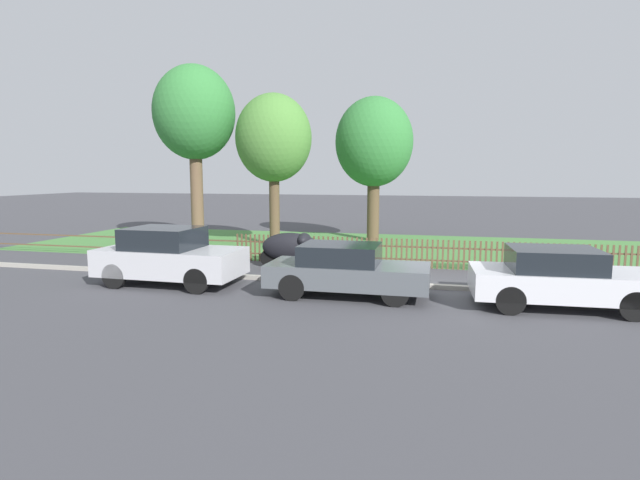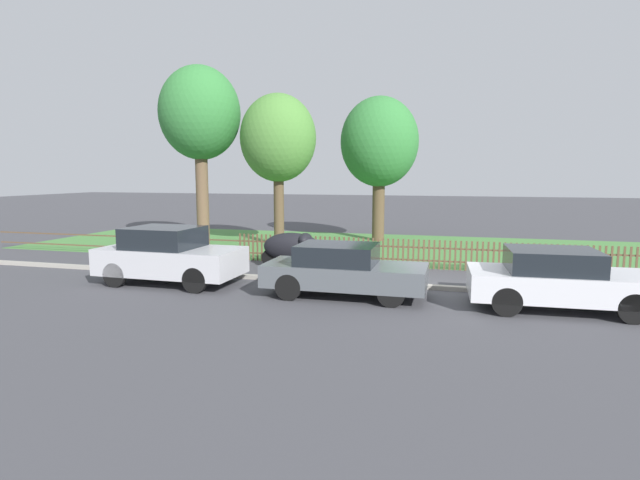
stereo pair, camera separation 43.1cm
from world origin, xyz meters
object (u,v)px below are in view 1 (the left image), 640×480
(parked_car_navy_estate, at_px, (559,278))
(tree_behind_motorcycle, at_px, (274,139))
(tree_nearest_kerb, at_px, (194,115))
(tree_mid_park, at_px, (374,143))
(parked_car_black_saloon, at_px, (346,270))
(parked_car_silver_hatchback, at_px, (169,256))
(covered_motorcycle, at_px, (292,247))

(parked_car_navy_estate, distance_m, tree_behind_motorcycle, 13.14)
(tree_nearest_kerb, xyz_separation_m, tree_mid_park, (7.31, 3.14, -1.12))
(parked_car_black_saloon, bearing_deg, parked_car_navy_estate, 0.06)
(tree_nearest_kerb, height_order, tree_behind_motorcycle, tree_nearest_kerb)
(parked_car_navy_estate, bearing_deg, parked_car_black_saloon, 178.06)
(parked_car_silver_hatchback, bearing_deg, tree_behind_motorcycle, 87.98)
(parked_car_black_saloon, distance_m, parked_car_navy_estate, 4.99)
(parked_car_black_saloon, height_order, tree_mid_park, tree_mid_park)
(tree_mid_park, bearing_deg, covered_motorcycle, -102.74)
(parked_car_navy_estate, bearing_deg, tree_behind_motorcycle, 137.71)
(parked_car_silver_hatchback, relative_size, tree_mid_park, 0.61)
(parked_car_silver_hatchback, xyz_separation_m, tree_behind_motorcycle, (0.42, 7.93, 3.74))
(parked_car_navy_estate, relative_size, tree_mid_park, 0.62)
(covered_motorcycle, xyz_separation_m, tree_behind_motorcycle, (-2.19, 4.71, 3.84))
(parked_car_black_saloon, xyz_separation_m, covered_motorcycle, (-2.44, 3.39, 0.02))
(parked_car_silver_hatchback, height_order, parked_car_navy_estate, parked_car_silver_hatchback)
(parked_car_silver_hatchback, distance_m, tree_behind_motorcycle, 8.78)
(parked_car_black_saloon, bearing_deg, parked_car_silver_hatchback, 177.72)
(tree_nearest_kerb, bearing_deg, tree_mid_park, 23.24)
(covered_motorcycle, relative_size, tree_behind_motorcycle, 0.32)
(tree_mid_park, bearing_deg, parked_car_navy_estate, -62.12)
(tree_behind_motorcycle, bearing_deg, tree_nearest_kerb, -173.72)
(parked_car_black_saloon, bearing_deg, covered_motorcycle, 125.43)
(parked_car_navy_estate, xyz_separation_m, tree_mid_park, (-5.74, 10.84, 3.77))
(parked_car_silver_hatchback, distance_m, tree_mid_park, 12.10)
(parked_car_navy_estate, distance_m, tree_nearest_kerb, 15.92)
(parked_car_black_saloon, xyz_separation_m, parked_car_navy_estate, (4.99, 0.03, 0.03))
(covered_motorcycle, xyz_separation_m, tree_mid_park, (1.69, 7.48, 3.77))
(tree_nearest_kerb, bearing_deg, parked_car_navy_estate, -30.57)
(covered_motorcycle, bearing_deg, parked_car_silver_hatchback, -133.72)
(covered_motorcycle, distance_m, tree_behind_motorcycle, 6.46)
(parked_car_black_saloon, bearing_deg, tree_nearest_kerb, 135.91)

